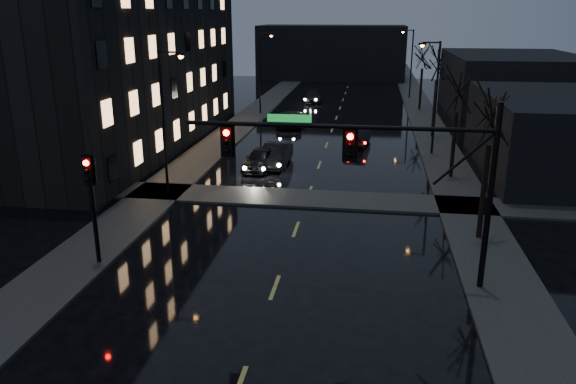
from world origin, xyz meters
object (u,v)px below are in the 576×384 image
(oncoming_car_c, at_px, (290,119))
(oncoming_car_d, at_px, (313,97))
(oncoming_car_b, at_px, (275,155))
(lead_car, at_px, (358,136))
(oncoming_car_a, at_px, (261,159))

(oncoming_car_c, distance_m, oncoming_car_d, 14.62)
(oncoming_car_b, height_order, lead_car, oncoming_car_b)
(oncoming_car_b, xyz_separation_m, oncoming_car_d, (-0.46, 28.19, -0.07))
(oncoming_car_c, bearing_deg, lead_car, -48.40)
(oncoming_car_a, relative_size, oncoming_car_c, 0.88)
(oncoming_car_b, bearing_deg, oncoming_car_d, 94.19)
(oncoming_car_a, xyz_separation_m, oncoming_car_b, (0.81, 1.03, 0.03))
(oncoming_car_c, height_order, oncoming_car_d, oncoming_car_d)
(oncoming_car_a, relative_size, lead_car, 0.99)
(oncoming_car_b, relative_size, lead_car, 1.06)
(oncoming_car_c, height_order, lead_car, lead_car)
(oncoming_car_b, bearing_deg, lead_car, 56.05)
(oncoming_car_c, xyz_separation_m, oncoming_car_d, (0.47, 14.61, 0.01))
(oncoming_car_a, height_order, oncoming_car_c, oncoming_car_a)
(oncoming_car_a, bearing_deg, lead_car, 59.37)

